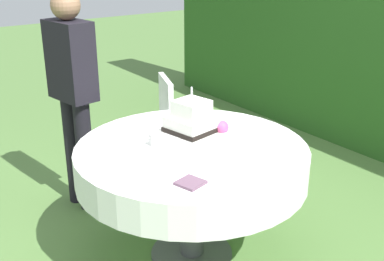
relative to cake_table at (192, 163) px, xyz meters
The scene contains 10 objects.
ground_plane 0.65m from the cake_table, ahead, with size 20.00×20.00×0.00m, color #547A3D.
cake_table is the anchor object (origin of this frame).
wedding_cake 0.21m from the cake_table, 61.51° to the left, with size 0.40×0.40×0.36m.
serving_plate_near 0.43m from the cake_table, 79.50° to the left, with size 0.12×0.12×0.01m, color white.
serving_plate_far 0.49m from the cake_table, 31.28° to the left, with size 0.11×0.11×0.01m, color white.
serving_plate_left 0.43m from the cake_table, 52.88° to the left, with size 0.10×0.10×0.01m, color white.
serving_plate_right 0.57m from the cake_table, 131.13° to the left, with size 0.15×0.15×0.01m, color white.
napkin_stack 0.50m from the cake_table, 36.40° to the right, with size 0.12×0.12×0.01m, color #6B4C60.
garden_chair 1.09m from the cake_table, 160.48° to the left, with size 0.52×0.52×0.89m.
standing_person 1.10m from the cake_table, 163.92° to the right, with size 0.39×0.26×1.60m.
Camera 1 is at (2.15, -1.54, 1.89)m, focal length 45.44 mm.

